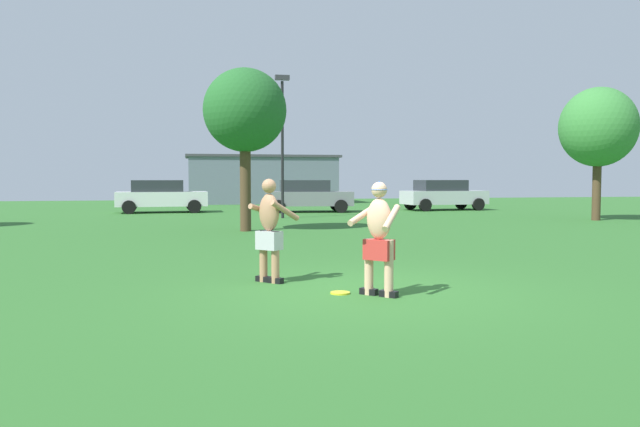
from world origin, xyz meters
TOP-DOWN VIEW (x-y plane):
  - ground_plane at (0.00, 0.00)m, footprint 80.00×80.00m
  - player_with_cap at (0.05, -0.36)m, footprint 0.78×0.81m
  - player_in_gray at (-1.32, 1.11)m, footprint 0.84×0.76m
  - frisbee at (-0.44, -0.08)m, footprint 0.29×0.29m
  - car_gray_near_post at (3.11, 21.30)m, footprint 4.46×2.39m
  - car_white_mid_lot at (-3.98, 22.32)m, footprint 4.38×2.20m
  - car_silver_far_end at (10.43, 21.65)m, footprint 4.42×2.27m
  - lamp_post at (1.23, 16.94)m, footprint 0.60×0.24m
  - outbuilding_behind_lot at (2.16, 32.85)m, footprint 10.03×4.64m
  - tree_left_field at (13.25, 13.02)m, footprint 2.98×2.98m
  - tree_right_field at (-0.85, 10.87)m, footprint 2.61×2.61m

SIDE VIEW (x-z plane):
  - ground_plane at x=0.00m, z-range 0.00..0.00m
  - frisbee at x=-0.44m, z-range 0.00..0.03m
  - car_gray_near_post at x=3.11m, z-range 0.03..1.61m
  - car_white_mid_lot at x=-3.98m, z-range 0.03..1.61m
  - car_silver_far_end at x=10.43m, z-range 0.03..1.61m
  - player_in_gray at x=-1.32m, z-range 0.05..1.72m
  - player_with_cap at x=0.05m, z-range 0.07..1.71m
  - outbuilding_behind_lot at x=2.16m, z-range 0.01..3.20m
  - lamp_post at x=1.23m, z-range 0.65..6.60m
  - tree_left_field at x=13.25m, z-range 1.04..6.30m
  - tree_right_field at x=-0.85m, z-range 1.21..6.33m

